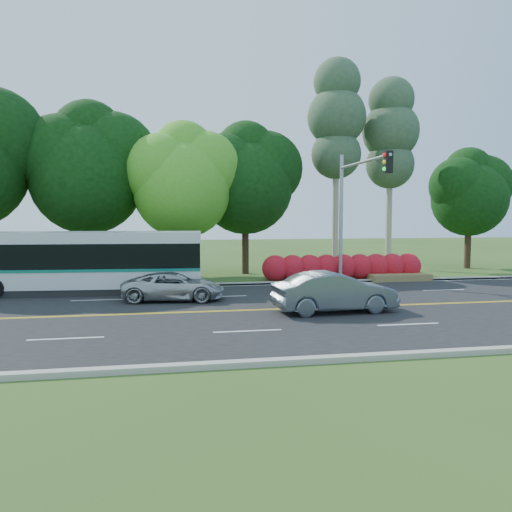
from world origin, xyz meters
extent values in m
plane|color=#2F521B|center=(0.00, 0.00, 0.00)|extent=(120.00, 120.00, 0.00)
cube|color=black|center=(0.00, 0.00, 0.01)|extent=(60.00, 14.00, 0.02)
cube|color=#A4A094|center=(0.00, 7.15, 0.07)|extent=(60.00, 0.30, 0.15)
cube|color=#A4A094|center=(0.00, -7.15, 0.07)|extent=(60.00, 0.30, 0.15)
cube|color=#2F521B|center=(0.00, 9.00, 0.05)|extent=(60.00, 4.00, 0.10)
cube|color=gold|center=(0.00, -0.08, 0.02)|extent=(57.00, 0.10, 0.00)
cube|color=gold|center=(0.00, 0.08, 0.02)|extent=(57.00, 0.10, 0.00)
cube|color=silver|center=(-6.00, -3.50, 0.02)|extent=(2.20, 0.12, 0.00)
cube|color=silver|center=(-0.50, -3.50, 0.02)|extent=(2.20, 0.12, 0.00)
cube|color=silver|center=(5.00, -3.50, 0.02)|extent=(2.20, 0.12, 0.00)
cube|color=silver|center=(-6.00, 3.50, 0.02)|extent=(2.20, 0.12, 0.00)
cube|color=silver|center=(-0.50, 3.50, 0.02)|extent=(2.20, 0.12, 0.00)
cube|color=silver|center=(5.00, 3.50, 0.02)|extent=(2.20, 0.12, 0.00)
cube|color=silver|center=(10.50, 3.50, 0.02)|extent=(2.20, 0.12, 0.00)
cube|color=silver|center=(0.00, 6.85, 0.02)|extent=(57.00, 0.12, 0.00)
cube|color=silver|center=(0.00, -6.85, 0.02)|extent=(57.00, 0.12, 0.00)
cylinder|color=black|center=(-7.50, 12.00, 1.80)|extent=(0.44, 0.44, 3.60)
sphere|color=black|center=(-7.50, 12.00, 5.91)|extent=(6.60, 6.60, 6.60)
sphere|color=black|center=(-6.02, 12.30, 7.23)|extent=(5.28, 5.28, 5.28)
sphere|color=black|center=(-8.82, 11.80, 7.06)|extent=(4.95, 4.95, 4.95)
sphere|color=black|center=(-7.40, 12.40, 8.38)|extent=(4.29, 4.29, 4.29)
cylinder|color=black|center=(-2.00, 11.00, 1.62)|extent=(0.44, 0.44, 3.24)
sphere|color=#4D9F20|center=(-2.00, 11.00, 5.27)|extent=(5.80, 5.80, 5.80)
sphere|color=#4D9F20|center=(-0.69, 11.30, 6.43)|extent=(4.64, 4.64, 4.64)
sphere|color=#4D9F20|center=(-3.16, 10.80, 6.29)|extent=(4.35, 4.35, 4.35)
sphere|color=#4D9F20|center=(-1.90, 11.40, 7.45)|extent=(3.77, 3.77, 3.77)
cylinder|color=black|center=(2.00, 12.50, 1.71)|extent=(0.44, 0.44, 3.42)
sphere|color=black|center=(2.00, 12.50, 5.52)|extent=(6.00, 6.00, 6.00)
sphere|color=black|center=(3.35, 12.80, 6.72)|extent=(4.80, 4.80, 4.80)
sphere|color=black|center=(0.80, 12.30, 6.57)|extent=(4.50, 4.50, 4.50)
sphere|color=black|center=(2.10, 12.90, 7.77)|extent=(3.90, 3.90, 3.90)
cylinder|color=#A79F87|center=(8.00, 12.50, 4.90)|extent=(0.40, 0.40, 9.80)
sphere|color=#335032|center=(8.00, 12.50, 7.70)|extent=(3.23, 3.23, 3.23)
sphere|color=#335032|center=(8.00, 12.50, 10.08)|extent=(3.80, 3.80, 3.80)
sphere|color=#335032|center=(8.00, 12.50, 12.32)|extent=(3.04, 3.04, 3.04)
cylinder|color=#A79F87|center=(12.00, 13.00, 4.55)|extent=(0.40, 0.40, 9.10)
sphere|color=#335032|center=(12.00, 13.00, 7.15)|extent=(3.23, 3.23, 3.23)
sphere|color=#335032|center=(12.00, 13.00, 9.36)|extent=(3.80, 3.80, 3.80)
sphere|color=#335032|center=(12.00, 13.00, 11.44)|extent=(3.04, 3.04, 3.04)
cylinder|color=black|center=(18.00, 13.00, 1.53)|extent=(0.44, 0.44, 3.06)
sphere|color=black|center=(18.00, 13.00, 4.88)|extent=(5.20, 5.20, 5.20)
sphere|color=black|center=(19.17, 13.30, 5.92)|extent=(4.16, 4.16, 4.16)
sphere|color=black|center=(16.96, 12.80, 5.79)|extent=(3.90, 3.90, 3.90)
sphere|color=black|center=(18.10, 13.40, 6.83)|extent=(3.38, 3.38, 3.38)
sphere|color=#AA0E17|center=(3.00, 8.20, 0.75)|extent=(1.50, 1.50, 1.50)
sphere|color=#AA0E17|center=(4.00, 8.20, 0.75)|extent=(1.50, 1.50, 1.50)
sphere|color=#AA0E17|center=(5.00, 8.20, 0.75)|extent=(1.50, 1.50, 1.50)
sphere|color=#AA0E17|center=(6.00, 8.20, 0.75)|extent=(1.50, 1.50, 1.50)
sphere|color=#AA0E17|center=(7.00, 8.20, 0.75)|extent=(1.50, 1.50, 1.50)
sphere|color=#AA0E17|center=(8.00, 8.20, 0.75)|extent=(1.50, 1.50, 1.50)
sphere|color=#AA0E17|center=(9.00, 8.20, 0.75)|extent=(1.50, 1.50, 1.50)
sphere|color=#AA0E17|center=(10.00, 8.20, 0.75)|extent=(1.50, 1.50, 1.50)
sphere|color=#AA0E17|center=(11.00, 8.20, 0.75)|extent=(1.50, 1.50, 1.50)
cube|color=brown|center=(10.00, 7.40, 0.20)|extent=(3.50, 1.40, 0.40)
cylinder|color=#999BA2|center=(6.50, 7.30, 3.50)|extent=(0.20, 0.20, 7.00)
cylinder|color=#999BA2|center=(6.50, 4.30, 6.30)|extent=(0.14, 6.00, 0.14)
cube|color=black|center=(6.50, 1.50, 6.00)|extent=(0.32, 0.28, 0.95)
sphere|color=red|center=(6.33, 1.50, 6.30)|extent=(0.18, 0.18, 0.18)
sphere|color=yellow|center=(6.33, 1.50, 6.00)|extent=(0.18, 0.18, 0.18)
sphere|color=#19D833|center=(6.33, 1.50, 5.70)|extent=(0.18, 0.18, 0.18)
cube|color=silver|center=(-6.92, 5.60, 0.81)|extent=(11.29, 3.16, 0.92)
cube|color=black|center=(-6.92, 5.60, 1.84)|extent=(11.24, 3.20, 1.15)
cube|color=silver|center=(-6.92, 5.60, 2.68)|extent=(11.29, 3.16, 0.52)
cube|color=#0C725B|center=(-6.92, 5.60, 1.21)|extent=(11.24, 3.21, 0.13)
cube|color=black|center=(-6.92, 5.60, 0.18)|extent=(11.29, 3.07, 0.33)
cylinder|color=black|center=(-10.40, 6.96, 0.48)|extent=(0.95, 0.33, 0.93)
cylinder|color=black|center=(-3.88, 4.27, 0.48)|extent=(0.95, 0.33, 0.93)
cylinder|color=black|center=(-3.72, 6.48, 0.48)|extent=(0.95, 0.33, 0.93)
imported|color=slate|center=(3.26, -0.98, 0.79)|extent=(4.75, 1.93, 1.53)
imported|color=#B5B7B9|center=(-2.70, 2.84, 0.63)|extent=(4.58, 2.51, 1.22)
camera|label=1|loc=(-3.04, -18.89, 3.65)|focal=35.00mm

